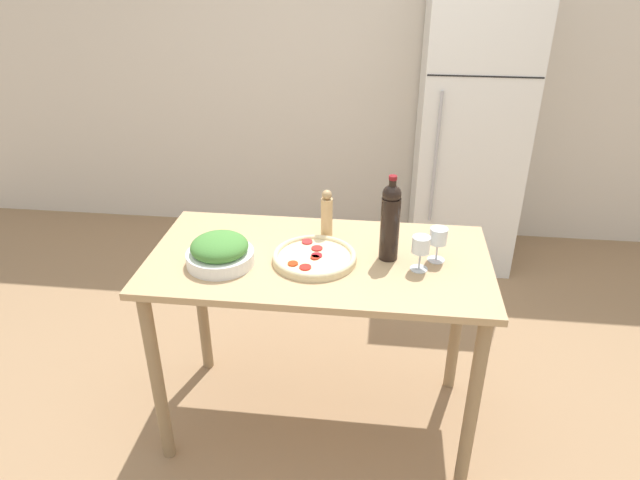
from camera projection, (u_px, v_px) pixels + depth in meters
The scene contains 10 objects.
ground_plane at pixel (319, 416), 2.80m from camera, with size 14.00×14.00×0.00m, color #9E7A56.
wall_back at pixel (355, 62), 4.06m from camera, with size 6.40×0.06×2.60m.
refrigerator at pixel (470, 129), 3.81m from camera, with size 0.68×0.68×1.90m.
prep_counter at pixel (319, 283), 2.44m from camera, with size 1.42×0.73×0.90m.
wine_bottle at pixel (390, 220), 2.29m from camera, with size 0.08×0.08×0.36m.
wine_glass_near at pixel (421, 247), 2.24m from camera, with size 0.07×0.07×0.15m.
wine_glass_far at pixel (438, 238), 2.30m from camera, with size 0.07×0.07×0.15m.
pepper_mill at pixel (327, 215), 2.49m from camera, with size 0.05×0.05×0.22m.
salad_bowl at pixel (220, 252), 2.30m from camera, with size 0.27×0.27×0.13m.
homemade_pizza at pixel (314, 257), 2.34m from camera, with size 0.35×0.35×0.04m.
Camera 1 is at (0.25, -2.05, 2.08)m, focal length 32.00 mm.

